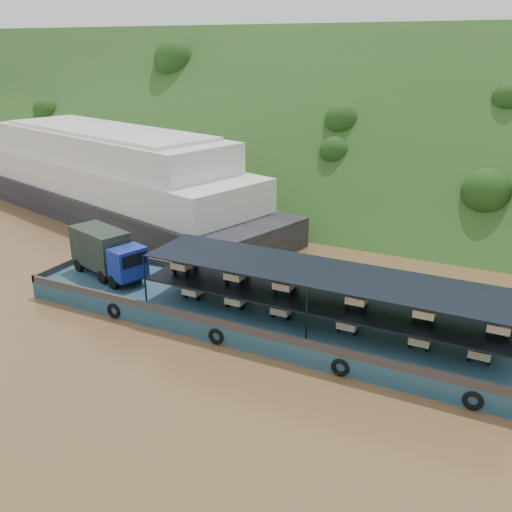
% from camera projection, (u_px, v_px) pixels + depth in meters
% --- Properties ---
extents(ground, '(160.00, 160.00, 0.00)m').
position_uv_depth(ground, '(262.00, 319.00, 38.49)').
color(ground, brown).
rests_on(ground, ground).
extents(hillside, '(140.00, 39.60, 39.60)m').
position_uv_depth(hillside, '(394.00, 199.00, 68.62)').
color(hillside, '#1E3B15').
rests_on(hillside, ground).
extents(cargo_barge, '(35.00, 7.18, 4.66)m').
position_uv_depth(cargo_barge, '(254.00, 308.00, 37.41)').
color(cargo_barge, '#15384C').
rests_on(cargo_barge, ground).
extents(passenger_ferry, '(46.91, 23.30, 9.22)m').
position_uv_depth(passenger_ferry, '(110.00, 177.00, 61.48)').
color(passenger_ferry, black).
rests_on(passenger_ferry, ground).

